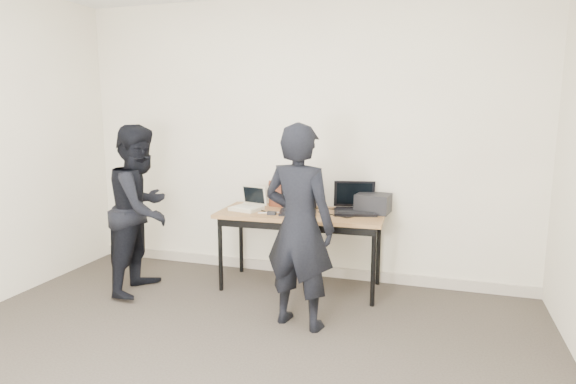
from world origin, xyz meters
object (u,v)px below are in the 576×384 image
at_px(leather_satchel, 289,194).
at_px(equipment_box, 373,203).
at_px(laptop_beige, 248,205).
at_px(person_observer, 141,209).
at_px(desk, 301,219).
at_px(laptop_center, 298,206).
at_px(laptop_right, 355,205).
at_px(person_typist, 299,227).

relative_size(leather_satchel, equipment_box, 1.27).
bearing_deg(laptop_beige, person_observer, -138.10).
xyz_separation_m(leather_satchel, equipment_box, (0.81, -0.04, -0.04)).
height_order(equipment_box, person_observer, person_observer).
bearing_deg(leather_satchel, desk, -44.54).
bearing_deg(laptop_center, equipment_box, 3.71).
relative_size(desk, laptop_beige, 4.74).
relative_size(laptop_beige, laptop_center, 0.83).
bearing_deg(desk, laptop_right, 16.40).
xyz_separation_m(equipment_box, person_observer, (-1.99, -0.66, -0.05)).
xyz_separation_m(laptop_beige, person_observer, (-0.86, -0.44, -0.00)).
height_order(laptop_beige, leather_satchel, leather_satchel).
xyz_separation_m(laptop_beige, leather_satchel, (0.32, 0.25, 0.08)).
bearing_deg(laptop_center, leather_satchel, 111.97).
bearing_deg(leather_satchel, person_typist, -61.76).
xyz_separation_m(laptop_center, person_observer, (-1.34, -0.46, -0.02)).
relative_size(laptop_right, leather_satchel, 1.18).
bearing_deg(person_typist, leather_satchel, -57.04).
distance_m(person_typist, person_observer, 1.59).
height_order(leather_satchel, equipment_box, leather_satchel).
bearing_deg(equipment_box, laptop_beige, -169.36).
xyz_separation_m(laptop_center, laptop_right, (0.49, 0.16, 0.01)).
distance_m(leather_satchel, person_observer, 1.37).
xyz_separation_m(desk, laptop_center, (-0.02, -0.00, 0.12)).
bearing_deg(person_typist, laptop_beige, -34.42).
distance_m(desk, person_observer, 1.44).
height_order(laptop_right, person_observer, person_observer).
height_order(desk, laptop_beige, laptop_beige).
bearing_deg(person_typist, equipment_box, -102.64).
distance_m(laptop_center, person_typist, 0.79).
bearing_deg(desk, equipment_box, 14.79).
height_order(laptop_center, person_typist, person_typist).
xyz_separation_m(leather_satchel, person_observer, (-1.18, -0.69, -0.09)).
bearing_deg(person_observer, equipment_box, -76.45).
relative_size(laptop_beige, equipment_box, 1.08).
distance_m(laptop_center, person_observer, 1.42).
bearing_deg(desk, person_typist, -77.25).
distance_m(laptop_right, leather_satchel, 0.66).
relative_size(laptop_right, person_typist, 0.29).
xyz_separation_m(laptop_right, person_typist, (-0.27, -0.91, -0.00)).
xyz_separation_m(laptop_beige, person_typist, (0.70, -0.73, 0.02)).
bearing_deg(person_typist, laptop_center, -61.72).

